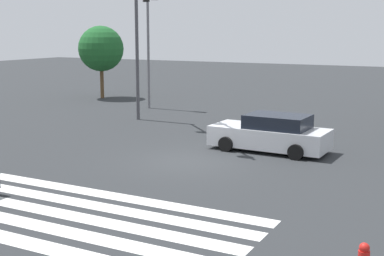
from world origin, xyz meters
name	(u,v)px	position (x,y,z in m)	size (l,w,h in m)	color
ground_plane	(192,161)	(0.00, 0.00, 0.00)	(117.03, 117.03, 0.00)	#2B2D30
crosswalk_markings	(73,216)	(0.00, -6.71, 0.00)	(9.93, 4.40, 0.01)	silver
traffic_signal_mast	(149,14)	(-4.91, 4.91, 5.57)	(5.90, 5.90, 7.30)	#47474C
car_2	(271,134)	(1.99, 3.05, 0.71)	(4.77, 2.28, 1.50)	silver
street_light_pole_b	(148,32)	(-8.85, 11.00, 4.69)	(0.80, 0.36, 7.81)	slate
tree_corner_a	(101,49)	(-14.59, 13.78, 3.52)	(3.22, 3.22, 5.14)	brown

